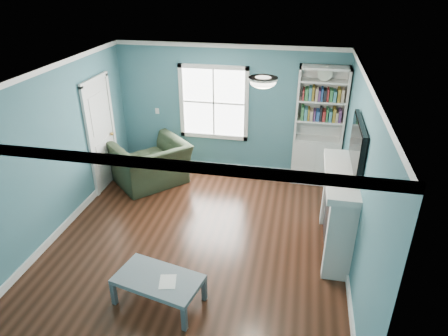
# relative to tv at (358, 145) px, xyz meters

# --- Properties ---
(floor) EXTENTS (5.00, 5.00, 0.00)m
(floor) POSITION_rel_tv_xyz_m (-2.20, -0.20, -1.72)
(floor) COLOR black
(floor) RESTS_ON ground
(room_walls) EXTENTS (5.00, 5.00, 5.00)m
(room_walls) POSITION_rel_tv_xyz_m (-2.20, -0.20, -0.14)
(room_walls) COLOR #396F7C
(room_walls) RESTS_ON ground
(trim) EXTENTS (4.50, 5.00, 2.60)m
(trim) POSITION_rel_tv_xyz_m (-2.20, -0.20, -0.49)
(trim) COLOR white
(trim) RESTS_ON ground
(window) EXTENTS (1.40, 0.06, 1.50)m
(window) POSITION_rel_tv_xyz_m (-2.50, 2.29, -0.27)
(window) COLOR white
(window) RESTS_ON room_walls
(bookshelf) EXTENTS (0.90, 0.35, 2.31)m
(bookshelf) POSITION_rel_tv_xyz_m (-0.43, 2.10, -0.80)
(bookshelf) COLOR silver
(bookshelf) RESTS_ON ground
(fireplace) EXTENTS (0.44, 1.58, 1.30)m
(fireplace) POSITION_rel_tv_xyz_m (-0.12, 0.00, -1.09)
(fireplace) COLOR black
(fireplace) RESTS_ON ground
(tv) EXTENTS (0.06, 1.10, 0.65)m
(tv) POSITION_rel_tv_xyz_m (0.00, 0.00, 0.00)
(tv) COLOR black
(tv) RESTS_ON fireplace
(door) EXTENTS (0.12, 0.98, 2.17)m
(door) POSITION_rel_tv_xyz_m (-4.42, 1.20, -0.65)
(door) COLOR silver
(door) RESTS_ON ground
(ceiling_fixture) EXTENTS (0.38, 0.38, 0.15)m
(ceiling_fixture) POSITION_rel_tv_xyz_m (-1.30, -0.10, 0.82)
(ceiling_fixture) COLOR white
(ceiling_fixture) RESTS_ON room_walls
(light_switch) EXTENTS (0.08, 0.01, 0.12)m
(light_switch) POSITION_rel_tv_xyz_m (-3.70, 2.28, -0.52)
(light_switch) COLOR white
(light_switch) RESTS_ON room_walls
(recliner) EXTENTS (1.51, 1.54, 1.14)m
(recliner) POSITION_rel_tv_xyz_m (-3.57, 1.40, -1.15)
(recliner) COLOR #202D1C
(recliner) RESTS_ON ground
(coffee_table) EXTENTS (1.18, 0.81, 0.39)m
(coffee_table) POSITION_rel_tv_xyz_m (-2.36, -1.59, -1.38)
(coffee_table) COLOR #495258
(coffee_table) RESTS_ON ground
(paper_sheet) EXTENTS (0.25, 0.30, 0.00)m
(paper_sheet) POSITION_rel_tv_xyz_m (-2.21, -1.63, -1.33)
(paper_sheet) COLOR white
(paper_sheet) RESTS_ON coffee_table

